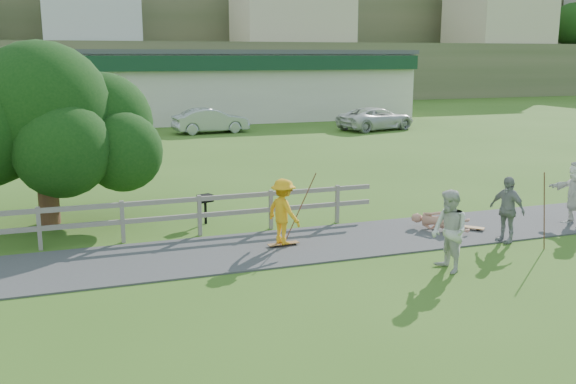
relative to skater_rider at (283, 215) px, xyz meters
name	(u,v)px	position (x,y,z in m)	size (l,w,h in m)	color
ground	(315,264)	(0.24, -1.54, -0.82)	(260.00, 260.00, 0.00)	#375F1B
path	(293,246)	(0.24, -0.04, -0.80)	(34.00, 3.00, 0.04)	#3B3B3D
fence	(97,217)	(-4.38, 1.76, -0.10)	(15.05, 0.10, 1.10)	slate
strip_mall	(191,85)	(4.24, 33.40, 1.75)	(32.50, 10.75, 5.10)	beige
skater_rider	(283,215)	(0.00, 0.00, 0.00)	(1.07, 0.61, 1.65)	orange
skater_fallen	(440,222)	(4.48, -0.09, -0.53)	(1.60, 0.38, 0.58)	tan
spectator_a	(449,231)	(2.85, -2.96, 0.10)	(0.90, 0.70, 1.85)	beige
spectator_b	(507,209)	(5.56, -1.46, 0.04)	(1.01, 0.42, 1.72)	gray
spectator_d	(576,193)	(8.42, -0.79, 0.12)	(1.75, 0.56, 1.88)	silver
car_silver	(211,121)	(3.64, 24.33, -0.06)	(1.61, 4.62, 1.52)	#A0A2A7
car_white	(376,119)	(14.07, 22.42, -0.10)	(2.40, 5.21, 1.45)	silver
tree	(44,142)	(-5.56, 4.43, 1.54)	(6.20, 6.20, 4.72)	black
bbq	(205,209)	(-1.36, 2.90, -0.40)	(0.39, 0.30, 0.85)	black
longboard_rider	(283,245)	(0.00, 0.00, -0.78)	(0.81, 0.20, 0.09)	brown
longboard_fallen	(466,228)	(5.28, -0.19, -0.77)	(0.95, 0.23, 0.11)	brown
helmet	(451,223)	(5.08, 0.26, -0.70)	(0.25, 0.25, 0.25)	#A41D0A
pole_rider	(300,204)	(0.60, 0.40, 0.15)	(0.03, 0.03, 1.96)	brown
pole_spec_left	(544,211)	(5.98, -2.32, 0.16)	(0.03, 0.03, 1.97)	brown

